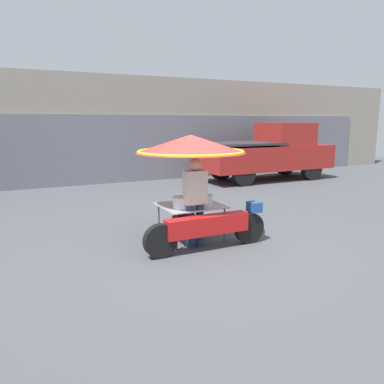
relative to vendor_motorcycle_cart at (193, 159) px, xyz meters
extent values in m
plane|color=#4C4F54|center=(0.01, -0.41, -1.52)|extent=(36.00, 36.00, 0.00)
cube|color=gray|center=(0.01, 8.16, 0.36)|extent=(28.00, 2.00, 3.77)
cube|color=slate|center=(0.01, 7.13, -0.32)|extent=(23.80, 0.06, 2.40)
cylinder|color=black|center=(0.86, -0.57, -1.24)|extent=(0.56, 0.14, 0.56)
cylinder|color=black|center=(-0.86, -0.57, -1.24)|extent=(0.56, 0.14, 0.56)
cube|color=red|center=(0.00, -0.57, -1.08)|extent=(1.52, 0.24, 0.32)
cube|color=#234C93|center=(0.96, -0.57, -0.86)|extent=(0.20, 0.24, 0.18)
cylinder|color=black|center=(0.00, 0.37, -1.27)|extent=(0.51, 0.14, 0.51)
cylinder|color=#515156|center=(0.47, -0.34, -1.20)|extent=(0.03, 0.03, 0.64)
cylinder|color=#515156|center=(0.47, 0.50, -1.20)|extent=(0.03, 0.03, 0.64)
cylinder|color=#515156|center=(-0.48, -0.34, -1.20)|extent=(0.03, 0.03, 0.64)
cylinder|color=#515156|center=(-0.48, 0.50, -1.20)|extent=(0.03, 0.03, 0.64)
cube|color=#B2B2B7|center=(0.00, 0.08, -0.87)|extent=(1.12, 0.99, 0.02)
cylinder|color=#B2B2B7|center=(0.00, 0.08, -0.38)|extent=(0.03, 0.03, 0.96)
cone|color=red|center=(0.00, 0.08, 0.26)|extent=(1.97, 1.97, 0.32)
torus|color=yellow|center=(0.00, 0.08, 0.12)|extent=(1.92, 1.92, 0.05)
cylinder|color=silver|center=(-0.25, -0.10, -0.76)|extent=(0.34, 0.34, 0.20)
cylinder|color=silver|center=(0.19, -0.07, -0.76)|extent=(0.32, 0.32, 0.20)
cylinder|color=#939399|center=(-0.06, 0.27, -0.81)|extent=(0.27, 0.27, 0.09)
cylinder|color=navy|center=(-0.20, -0.31, -1.13)|extent=(0.14, 0.14, 0.77)
cylinder|color=navy|center=(-0.02, -0.31, -1.13)|extent=(0.14, 0.14, 0.77)
cube|color=beige|center=(-0.11, -0.31, -0.46)|extent=(0.38, 0.22, 0.58)
sphere|color=tan|center=(-0.11, -0.31, -0.06)|extent=(0.21, 0.21, 0.21)
cylinder|color=black|center=(7.21, 4.55, -1.10)|extent=(0.84, 0.24, 0.84)
cylinder|color=black|center=(7.21, 6.06, -1.10)|extent=(0.84, 0.24, 0.84)
cylinder|color=black|center=(4.18, 4.55, -1.10)|extent=(0.84, 0.24, 0.84)
cylinder|color=black|center=(4.18, 6.06, -1.10)|extent=(0.84, 0.24, 0.84)
cube|color=#A3231E|center=(5.69, 5.30, -0.67)|extent=(5.06, 1.78, 0.87)
cube|color=#A3231E|center=(6.50, 5.30, 0.18)|extent=(1.72, 1.64, 0.83)
cube|color=#2D2D33|center=(4.68, 5.30, -0.13)|extent=(2.63, 1.71, 0.08)
camera|label=1|loc=(-2.95, -5.98, 0.66)|focal=35.00mm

